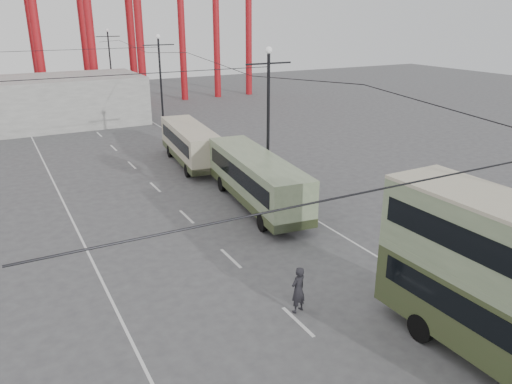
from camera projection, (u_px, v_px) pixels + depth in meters
ground at (389, 376)px, 16.40m from camera, size 160.00×160.00×0.00m
road_markings at (168, 197)px, 32.34m from camera, size 12.52×120.00×0.01m
lamp_post_mid at (268, 121)px, 32.24m from camera, size 3.20×0.44×9.32m
lamp_post_far at (161, 82)px, 50.47m from camera, size 3.20×0.44×9.32m
lamp_post_distant at (110, 64)px, 68.70m from camera, size 3.20×0.44×9.32m
fairground_shed at (33, 103)px, 51.83m from camera, size 22.00×10.00×5.00m
single_decker_green at (256, 178)px, 30.36m from camera, size 3.78×11.33×3.14m
single_decker_cream at (190, 143)px, 38.86m from camera, size 3.49×9.87×3.00m
pedestrian at (298, 290)px, 19.62m from camera, size 0.81×0.64×1.96m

